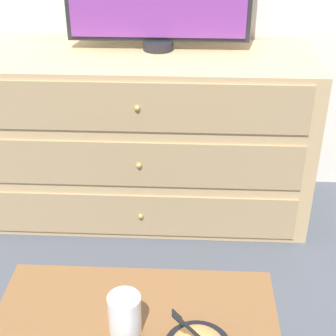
% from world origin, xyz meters
% --- Properties ---
extents(ground_plane, '(12.00, 12.00, 0.00)m').
position_xyz_m(ground_plane, '(0.00, 0.00, 0.00)').
color(ground_plane, '#474C56').
extents(dresser, '(1.50, 0.54, 0.79)m').
position_xyz_m(dresser, '(-0.03, -0.29, 0.39)').
color(dresser, tan).
rests_on(dresser, ground_plane).
extents(drink_cup, '(0.09, 0.09, 0.11)m').
position_xyz_m(drink_cup, '(0.02, -1.47, 0.46)').
color(drink_cup, beige).
rests_on(drink_cup, coffee_table).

